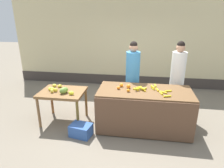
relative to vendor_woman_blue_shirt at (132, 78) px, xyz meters
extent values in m
plane|color=#756B5B|center=(-0.12, -0.71, -0.94)|extent=(24.00, 24.00, 0.00)
cube|color=beige|center=(-0.12, 2.13, 0.74)|extent=(8.34, 0.20, 3.34)
cube|color=#3F3833|center=(-0.12, 2.02, -0.76)|extent=(8.34, 0.04, 0.36)
cube|color=brown|center=(0.30, -0.71, -0.48)|extent=(2.01, 0.91, 0.91)
cube|color=brown|center=(0.30, -1.18, -0.48)|extent=(2.01, 0.03, 0.85)
cube|color=brown|center=(-1.57, -0.71, -0.19)|extent=(1.01, 0.78, 0.06)
cylinder|color=brown|center=(-2.03, -1.05, -0.58)|extent=(0.06, 0.06, 0.72)
cylinder|color=brown|center=(-1.12, -1.05, -0.58)|extent=(0.06, 0.06, 0.72)
cylinder|color=brown|center=(-2.03, -0.37, -0.58)|extent=(0.06, 0.06, 0.72)
cylinder|color=brown|center=(-1.12, -0.37, -0.58)|extent=(0.06, 0.06, 0.72)
cylinder|color=yellow|center=(0.79, -0.72, -0.01)|extent=(0.15, 0.08, 0.04)
cylinder|color=gold|center=(0.29, -0.67, -0.01)|extent=(0.12, 0.13, 0.04)
cylinder|color=gold|center=(0.54, -0.43, -0.01)|extent=(0.05, 0.15, 0.04)
cylinder|color=gold|center=(0.29, -0.73, -0.01)|extent=(0.08, 0.14, 0.04)
cylinder|color=gold|center=(0.68, -0.80, -0.01)|extent=(0.15, 0.10, 0.04)
cylinder|color=yellow|center=(0.11, -0.73, -0.01)|extent=(0.12, 0.11, 0.04)
cylinder|color=gold|center=(0.74, -1.01, -0.01)|extent=(0.16, 0.08, 0.04)
cylinder|color=gold|center=(0.48, -0.61, -0.01)|extent=(0.08, 0.15, 0.04)
cylinder|color=gold|center=(0.57, -0.68, -0.01)|extent=(0.06, 0.14, 0.04)
cylinder|color=yellow|center=(0.63, -0.86, -0.01)|extent=(0.07, 0.13, 0.04)
cylinder|color=yellow|center=(0.25, -0.73, 0.03)|extent=(0.12, 0.11, 0.04)
cylinder|color=yellow|center=(0.16, -0.68, 0.03)|extent=(0.14, 0.13, 0.04)
cylinder|color=gold|center=(0.14, -0.77, 0.03)|extent=(0.12, 0.11, 0.04)
cylinder|color=gold|center=(0.47, -0.59, 0.03)|extent=(0.10, 0.15, 0.04)
sphere|color=orange|center=(-0.04, -0.85, 0.01)|extent=(0.07, 0.07, 0.07)
sphere|color=orange|center=(-0.26, -0.74, 0.01)|extent=(0.07, 0.07, 0.07)
sphere|color=orange|center=(-0.22, -0.57, 0.02)|extent=(0.08, 0.08, 0.08)
sphere|color=orange|center=(-0.05, -0.64, 0.02)|extent=(0.09, 0.09, 0.09)
ellipsoid|color=gold|center=(-1.76, -0.83, -0.11)|extent=(0.12, 0.13, 0.09)
ellipsoid|color=yellow|center=(-1.87, -0.47, -0.12)|extent=(0.13, 0.13, 0.07)
ellipsoid|color=yellow|center=(-1.72, -0.49, -0.12)|extent=(0.14, 0.13, 0.08)
ellipsoid|color=yellow|center=(-1.87, -0.70, -0.12)|extent=(0.09, 0.13, 0.08)
ellipsoid|color=yellow|center=(-1.70, -0.77, -0.11)|extent=(0.11, 0.10, 0.09)
ellipsoid|color=yellow|center=(-1.29, -0.88, -0.11)|extent=(0.12, 0.09, 0.09)
ellipsoid|color=#D4D044|center=(-1.82, -0.69, -0.12)|extent=(0.13, 0.11, 0.07)
ellipsoid|color=olive|center=(-1.48, -0.82, -0.09)|extent=(0.23, 0.26, 0.14)
cylinder|color=#33333D|center=(0.00, 0.00, -0.58)|extent=(0.29, 0.29, 0.72)
cylinder|color=#3F8CCC|center=(0.00, 0.00, 0.22)|extent=(0.34, 0.34, 0.88)
sphere|color=tan|center=(0.00, 0.00, 0.76)|extent=(0.21, 0.21, 0.21)
sphere|color=black|center=(0.00, 0.00, 0.83)|extent=(0.18, 0.18, 0.18)
cylinder|color=#33333D|center=(1.08, 0.06, -0.57)|extent=(0.29, 0.29, 0.73)
cylinder|color=white|center=(1.08, 0.06, 0.24)|extent=(0.34, 0.34, 0.89)
sphere|color=tan|center=(1.08, 0.06, 0.78)|extent=(0.21, 0.21, 0.21)
sphere|color=black|center=(1.08, 0.06, 0.84)|extent=(0.18, 0.18, 0.18)
cube|color=#3359A5|center=(-1.00, -1.23, -0.81)|extent=(0.50, 0.40, 0.26)
ellipsoid|color=maroon|center=(-0.82, 0.01, -0.66)|extent=(0.45, 0.42, 0.54)
camera|label=1|loc=(0.19, -4.71, 1.56)|focal=31.78mm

